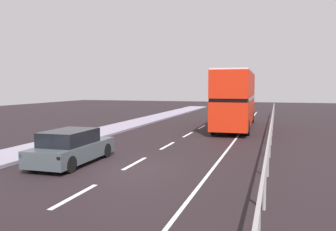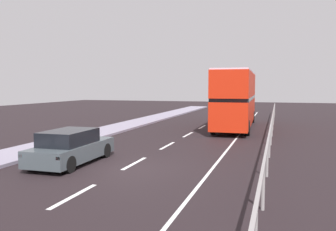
% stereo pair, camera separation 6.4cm
% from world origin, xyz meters
% --- Properties ---
extents(ground_plane, '(75.52, 120.00, 0.10)m').
position_xyz_m(ground_plane, '(0.00, 0.00, -0.05)').
color(ground_plane, black).
extents(near_sidewalk_kerb, '(2.55, 80.00, 0.14)m').
position_xyz_m(near_sidewalk_kerb, '(-5.88, 0.00, 0.07)').
color(near_sidewalk_kerb, gray).
rests_on(near_sidewalk_kerb, ground).
extents(lane_paint_markings, '(3.41, 46.00, 0.01)m').
position_xyz_m(lane_paint_markings, '(1.92, 8.44, 0.00)').
color(lane_paint_markings, silver).
rests_on(lane_paint_markings, ground).
extents(bridge_side_railing, '(0.10, 42.00, 1.21)m').
position_xyz_m(bridge_side_railing, '(5.33, 9.00, 0.97)').
color(bridge_side_railing, gray).
rests_on(bridge_side_railing, ground).
extents(double_decker_bus_red, '(2.79, 11.54, 4.34)m').
position_xyz_m(double_decker_bus_red, '(2.57, 14.77, 2.32)').
color(double_decker_bus_red, red).
rests_on(double_decker_bus_red, ground).
extents(hatchback_car_near, '(1.87, 4.38, 1.42)m').
position_xyz_m(hatchback_car_near, '(-2.50, 0.04, 0.68)').
color(hatchback_car_near, '#424B50').
rests_on(hatchback_car_near, ground).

